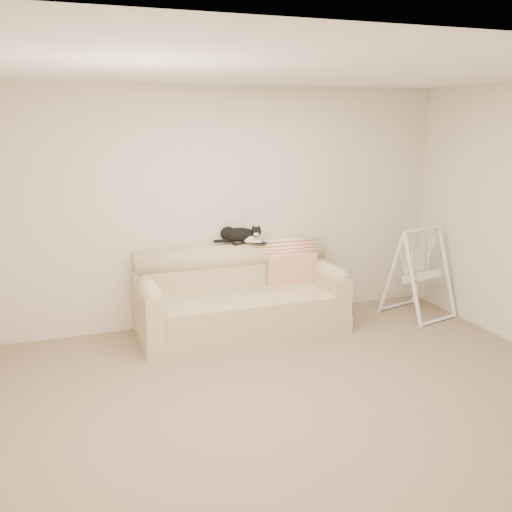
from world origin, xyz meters
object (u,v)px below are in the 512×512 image
(sofa, at_px, (240,298))
(remote_b, at_px, (259,243))
(baby_swing, at_px, (419,272))
(remote_a, at_px, (240,243))
(tuxedo_cat, at_px, (240,235))

(sofa, relative_size, remote_b, 13.92)
(baby_swing, bearing_deg, remote_a, 166.43)
(remote_b, xyz_separation_m, baby_swing, (1.82, -0.44, -0.39))
(tuxedo_cat, bearing_deg, remote_b, -16.78)
(sofa, relative_size, baby_swing, 2.10)
(remote_a, distance_m, tuxedo_cat, 0.09)
(sofa, xyz_separation_m, remote_a, (0.09, 0.25, 0.56))
(tuxedo_cat, bearing_deg, baby_swing, -14.02)
(remote_a, distance_m, baby_swing, 2.12)
(sofa, bearing_deg, remote_b, 34.46)
(remote_b, height_order, tuxedo_cat, tuxedo_cat)
(tuxedo_cat, relative_size, baby_swing, 0.50)
(baby_swing, bearing_deg, sofa, 173.53)
(remote_b, height_order, baby_swing, baby_swing)
(remote_b, relative_size, baby_swing, 0.15)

